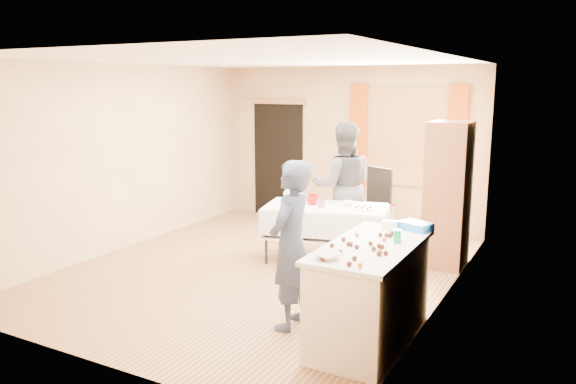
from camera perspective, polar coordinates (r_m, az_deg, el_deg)
The scene contains 29 objects.
floor at distance 7.21m, azimuth -2.62°, elevation -7.94°, with size 4.50×5.50×0.02m, color #9E7047.
ceiling at distance 6.83m, azimuth -2.82°, elevation 13.35°, with size 4.50×5.50×0.02m, color white.
wall_back at distance 9.35m, azimuth 6.07°, elevation 4.60°, with size 4.50×0.02×2.60m, color tan.
wall_front at distance 4.79m, azimuth -20.01°, elevation -2.03°, with size 4.50×0.02×2.60m, color tan.
wall_left at distance 8.28m, azimuth -16.26°, elevation 3.42°, with size 0.02×5.50×2.60m, color tan.
wall_right at distance 6.06m, azimuth 15.91°, elevation 0.82°, with size 0.02×5.50×2.60m, color tan.
window_frame at distance 8.96m, azimuth 11.94°, elevation 5.44°, with size 1.32×0.06×1.52m, color olive.
window_pane at distance 8.95m, azimuth 11.92°, elevation 5.44°, with size 1.20×0.02×1.40m, color white.
curtain_left at distance 9.17m, azimuth 7.16°, elevation 5.71°, with size 0.28×0.06×1.65m, color #A3440F.
curtain_right at distance 8.73m, azimuth 16.78°, elevation 5.07°, with size 0.28×0.06×1.65m, color #A3440F.
doorway at distance 9.92m, azimuth -1.00°, elevation 3.28°, with size 0.95×0.04×2.00m, color black.
door_lintel at distance 9.81m, azimuth -1.10°, elevation 9.17°, with size 1.05×0.06×0.08m, color olive.
cabinet at distance 7.42m, azimuth 15.92°, elevation -0.28°, with size 0.50×0.60×1.86m, color brown.
counter at distance 5.23m, azimuth 8.37°, elevation -10.10°, with size 0.73×1.55×0.91m.
party_table at distance 7.43m, azimuth 3.83°, elevation -3.70°, with size 1.75×1.17×0.75m.
chair at distance 8.42m, azimuth 8.35°, elevation -2.86°, with size 0.59×0.59×1.11m.
girl at distance 5.34m, azimuth 0.31°, elevation -5.44°, with size 0.41×0.61×1.63m, color #232C49.
woman at distance 7.96m, azimuth 5.59°, elevation 0.60°, with size 1.10×1.04×1.80m, color black.
soda_can at distance 5.16m, azimuth 11.04°, elevation -4.43°, with size 0.07×0.07×0.12m, color #098B4F.
mixing_bowl at distance 4.63m, azimuth 4.01°, elevation -6.48°, with size 0.27×0.27×0.05m, color white.
foam_block at distance 5.65m, azimuth 10.28°, elevation -3.27°, with size 0.15×0.10×0.08m, color white.
blue_basket at distance 5.65m, azimuth 12.85°, elevation -3.38°, with size 0.30×0.20×0.08m, color blue.
pitcher at distance 7.35m, azimuth 0.13°, elevation -0.52°, with size 0.11×0.11×0.22m, color silver.
cup_red at distance 7.42m, azimuth 2.49°, elevation -0.78°, with size 0.17×0.17×0.13m, color #E00404.
cup_rainbow at distance 7.24m, azimuth 3.41°, elevation -1.21°, with size 0.14×0.14×0.10m, color red.
small_bowl at distance 7.42m, azimuth 6.14°, elevation -1.14°, with size 0.20×0.20×0.05m, color white.
pastry_tray at distance 7.18m, azimuth 7.64°, elevation -1.72°, with size 0.28×0.20×0.02m, color white.
bottle at distance 7.62m, azimuth -0.14°, elevation -0.25°, with size 0.11×0.12×0.18m, color white.
cake_balls at distance 4.99m, azimuth 8.29°, elevation -5.36°, with size 0.53×1.10×0.04m.
Camera 1 is at (3.53, -5.84, 2.32)m, focal length 35.00 mm.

